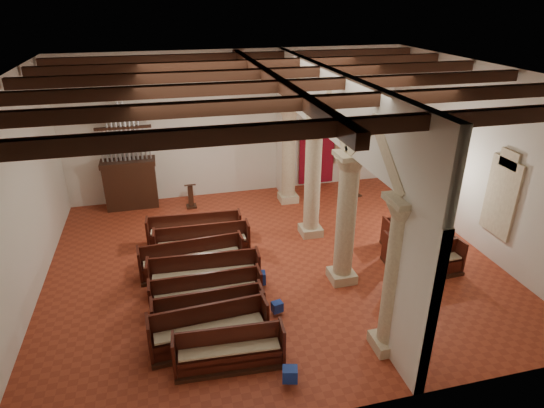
{
  "coord_description": "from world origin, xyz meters",
  "views": [
    {
      "loc": [
        -3.05,
        -12.25,
        7.95
      ],
      "look_at": [
        0.11,
        0.5,
        1.84
      ],
      "focal_mm": 30.0,
      "sensor_mm": 36.0,
      "label": 1
    }
  ],
  "objects_px": {
    "pipe_organ": "(130,175)",
    "lectern": "(191,197)",
    "nave_pew_0": "(230,355)",
    "processional_banner": "(359,178)",
    "aisle_pew_0": "(430,265)"
  },
  "relations": [
    {
      "from": "pipe_organ",
      "to": "lectern",
      "type": "distance_m",
      "value": 2.56
    },
    {
      "from": "lectern",
      "to": "nave_pew_0",
      "type": "distance_m",
      "value": 9.02
    },
    {
      "from": "processional_banner",
      "to": "aisle_pew_0",
      "type": "relative_size",
      "value": 1.18
    },
    {
      "from": "processional_banner",
      "to": "nave_pew_0",
      "type": "height_order",
      "value": "processional_banner"
    },
    {
      "from": "processional_banner",
      "to": "nave_pew_0",
      "type": "bearing_deg",
      "value": -112.18
    },
    {
      "from": "lectern",
      "to": "processional_banner",
      "type": "bearing_deg",
      "value": -6.01
    },
    {
      "from": "lectern",
      "to": "aisle_pew_0",
      "type": "relative_size",
      "value": 0.51
    },
    {
      "from": "pipe_organ",
      "to": "lectern",
      "type": "relative_size",
      "value": 4.03
    },
    {
      "from": "nave_pew_0",
      "to": "aisle_pew_0",
      "type": "height_order",
      "value": "aisle_pew_0"
    },
    {
      "from": "pipe_organ",
      "to": "aisle_pew_0",
      "type": "xyz_separation_m",
      "value": [
        9.02,
        -7.41,
        -1.02
      ]
    },
    {
      "from": "pipe_organ",
      "to": "lectern",
      "type": "xyz_separation_m",
      "value": [
        2.3,
        -0.67,
        -0.92
      ]
    },
    {
      "from": "nave_pew_0",
      "to": "lectern",
      "type": "bearing_deg",
      "value": 94.16
    },
    {
      "from": "pipe_organ",
      "to": "processional_banner",
      "type": "bearing_deg",
      "value": -7.37
    },
    {
      "from": "lectern",
      "to": "pipe_organ",
      "type": "bearing_deg",
      "value": 161.99
    },
    {
      "from": "nave_pew_0",
      "to": "processional_banner",
      "type": "bearing_deg",
      "value": 53.92
    }
  ]
}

